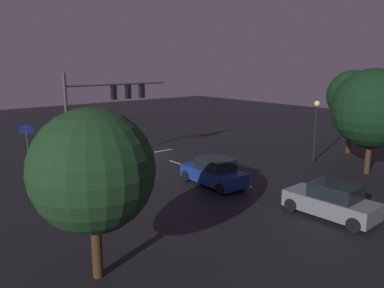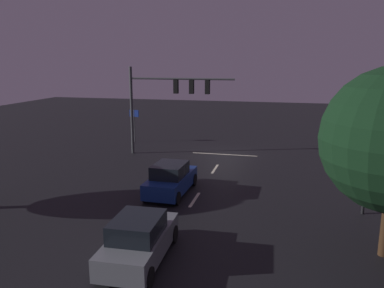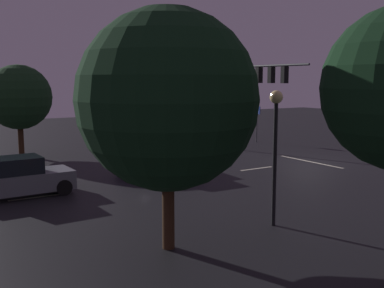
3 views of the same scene
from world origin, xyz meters
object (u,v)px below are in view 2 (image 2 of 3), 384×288
Objects in this scene: street_lamp_left_kerb at (369,147)px; route_sign at (134,119)px; traffic_signal_assembly at (168,94)px; car_approaching at (171,179)px; car_distant at (139,240)px.

route_sign is at bearing -38.15° from street_lamp_left_kerb.
traffic_signal_assembly is 9.54m from car_approaching.
traffic_signal_assembly is at bearing -36.28° from street_lamp_left_kerb.
route_sign reaches higher than car_distant.
route_sign is (7.00, -12.35, 1.29)m from car_approaching.
car_distant is at bearing 36.99° from street_lamp_left_kerb.
street_lamp_left_kerb is (-12.27, 9.01, -1.38)m from traffic_signal_assembly.
street_lamp_left_kerb is at bearing 143.72° from traffic_signal_assembly.
street_lamp_left_kerb is (-8.65, -6.51, 2.45)m from car_distant.
traffic_signal_assembly is at bearing -76.86° from car_distant.
car_approaching is at bearing 119.53° from route_sign.
route_sign reaches higher than car_approaching.
traffic_signal_assembly is 2.74× the size of route_sign.
traffic_signal_assembly reaches higher than route_sign.
car_approaching is 1.00× the size of car_distant.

